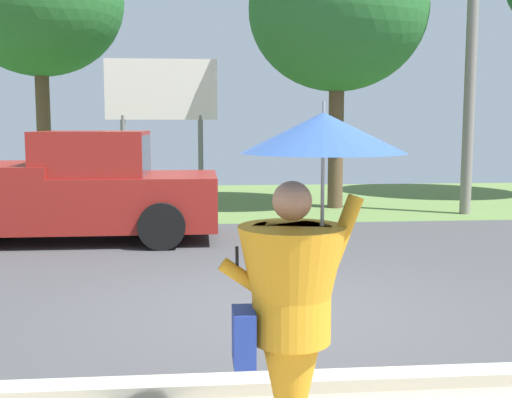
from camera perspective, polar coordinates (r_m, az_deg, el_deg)
ground_plane at (r=9.76m, az=0.02°, el=-5.34°), size 40.00×22.00×0.20m
monk_pedestrian at (r=3.55m, az=3.76°, el=-8.67°), size 1.03×0.90×2.13m
pickup_truck at (r=11.35m, az=-16.70°, el=0.78°), size 5.20×2.28×1.88m
utility_pole at (r=14.89m, az=18.92°, el=13.90°), size 1.80×0.24×7.51m
roadside_billboard at (r=15.05m, az=-8.54°, el=8.81°), size 2.60×0.12×3.50m
tree_center_back at (r=17.74m, az=-19.04°, el=16.66°), size 4.29×4.29×7.12m
tree_right_mid at (r=15.40m, az=7.40°, el=16.57°), size 4.16×4.16×6.54m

